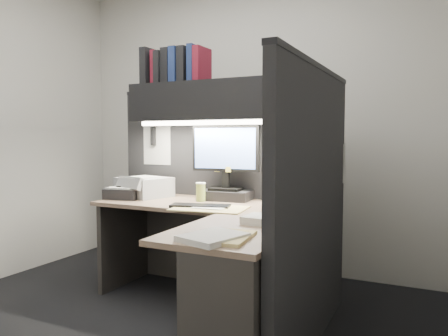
{
  "coord_description": "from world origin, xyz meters",
  "views": [
    {
      "loc": [
        1.61,
        -2.29,
        1.22
      ],
      "look_at": [
        0.25,
        0.51,
        1.0
      ],
      "focal_mm": 35.0,
      "sensor_mm": 36.0,
      "label": 1
    }
  ],
  "objects_px": {
    "overhead_shelf": "(224,101)",
    "telephone": "(307,201)",
    "printer": "(144,187)",
    "monitor": "(226,171)",
    "keyboard": "(200,206)",
    "notebook_stack": "(124,193)",
    "desk": "(214,266)",
    "coffee_cup": "(201,193)"
  },
  "relations": [
    {
      "from": "desk",
      "to": "monitor",
      "type": "relative_size",
      "value": 2.92
    },
    {
      "from": "monitor",
      "to": "notebook_stack",
      "type": "height_order",
      "value": "monitor"
    },
    {
      "from": "coffee_cup",
      "to": "notebook_stack",
      "type": "xyz_separation_m",
      "value": [
        -0.63,
        -0.13,
        -0.03
      ]
    },
    {
      "from": "telephone",
      "to": "printer",
      "type": "xyz_separation_m",
      "value": [
        -1.36,
        -0.05,
        0.04
      ]
    },
    {
      "from": "keyboard",
      "to": "telephone",
      "type": "xyz_separation_m",
      "value": [
        0.67,
        0.34,
        0.03
      ]
    },
    {
      "from": "keyboard",
      "to": "printer",
      "type": "relative_size",
      "value": 1.05
    },
    {
      "from": "overhead_shelf",
      "to": "printer",
      "type": "relative_size",
      "value": 3.92
    },
    {
      "from": "overhead_shelf",
      "to": "monitor",
      "type": "distance_m",
      "value": 0.54
    },
    {
      "from": "coffee_cup",
      "to": "printer",
      "type": "relative_size",
      "value": 0.34
    },
    {
      "from": "coffee_cup",
      "to": "desk",
      "type": "bearing_deg",
      "value": -55.1
    },
    {
      "from": "overhead_shelf",
      "to": "keyboard",
      "type": "height_order",
      "value": "overhead_shelf"
    },
    {
      "from": "monitor",
      "to": "coffee_cup",
      "type": "relative_size",
      "value": 4.35
    },
    {
      "from": "telephone",
      "to": "printer",
      "type": "distance_m",
      "value": 1.36
    },
    {
      "from": "desk",
      "to": "notebook_stack",
      "type": "distance_m",
      "value": 1.21
    },
    {
      "from": "telephone",
      "to": "notebook_stack",
      "type": "xyz_separation_m",
      "value": [
        -1.43,
        -0.21,
        0.0
      ]
    },
    {
      "from": "desk",
      "to": "printer",
      "type": "distance_m",
      "value": 1.23
    },
    {
      "from": "desk",
      "to": "printer",
      "type": "xyz_separation_m",
      "value": [
        -0.98,
        0.65,
        0.37
      ]
    },
    {
      "from": "telephone",
      "to": "printer",
      "type": "height_order",
      "value": "printer"
    },
    {
      "from": "desk",
      "to": "notebook_stack",
      "type": "height_order",
      "value": "notebook_stack"
    },
    {
      "from": "monitor",
      "to": "keyboard",
      "type": "height_order",
      "value": "monitor"
    },
    {
      "from": "telephone",
      "to": "coffee_cup",
      "type": "height_order",
      "value": "coffee_cup"
    },
    {
      "from": "printer",
      "to": "notebook_stack",
      "type": "relative_size",
      "value": 1.46
    },
    {
      "from": "desk",
      "to": "printer",
      "type": "bearing_deg",
      "value": 146.64
    },
    {
      "from": "desk",
      "to": "telephone",
      "type": "xyz_separation_m",
      "value": [
        0.38,
        0.69,
        0.33
      ]
    },
    {
      "from": "monitor",
      "to": "notebook_stack",
      "type": "distance_m",
      "value": 0.84
    },
    {
      "from": "desk",
      "to": "overhead_shelf",
      "type": "distance_m",
      "value": 1.33
    },
    {
      "from": "monitor",
      "to": "keyboard",
      "type": "bearing_deg",
      "value": -96.22
    },
    {
      "from": "overhead_shelf",
      "to": "coffee_cup",
      "type": "height_order",
      "value": "overhead_shelf"
    },
    {
      "from": "notebook_stack",
      "to": "printer",
      "type": "bearing_deg",
      "value": 67.01
    },
    {
      "from": "overhead_shelf",
      "to": "monitor",
      "type": "relative_size",
      "value": 2.66
    },
    {
      "from": "telephone",
      "to": "notebook_stack",
      "type": "relative_size",
      "value": 0.75
    },
    {
      "from": "telephone",
      "to": "notebook_stack",
      "type": "bearing_deg",
      "value": 175.66
    },
    {
      "from": "printer",
      "to": "coffee_cup",
      "type": "bearing_deg",
      "value": 11.97
    },
    {
      "from": "coffee_cup",
      "to": "notebook_stack",
      "type": "relative_size",
      "value": 0.49
    },
    {
      "from": "monitor",
      "to": "keyboard",
      "type": "relative_size",
      "value": 1.4
    },
    {
      "from": "desk",
      "to": "coffee_cup",
      "type": "distance_m",
      "value": 0.83
    },
    {
      "from": "monitor",
      "to": "telephone",
      "type": "relative_size",
      "value": 2.85
    },
    {
      "from": "desk",
      "to": "telephone",
      "type": "distance_m",
      "value": 0.86
    },
    {
      "from": "keyboard",
      "to": "notebook_stack",
      "type": "height_order",
      "value": "notebook_stack"
    },
    {
      "from": "desk",
      "to": "coffee_cup",
      "type": "relative_size",
      "value": 12.69
    },
    {
      "from": "overhead_shelf",
      "to": "telephone",
      "type": "bearing_deg",
      "value": -4.93
    },
    {
      "from": "monitor",
      "to": "printer",
      "type": "bearing_deg",
      "value": -177.0
    }
  ]
}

